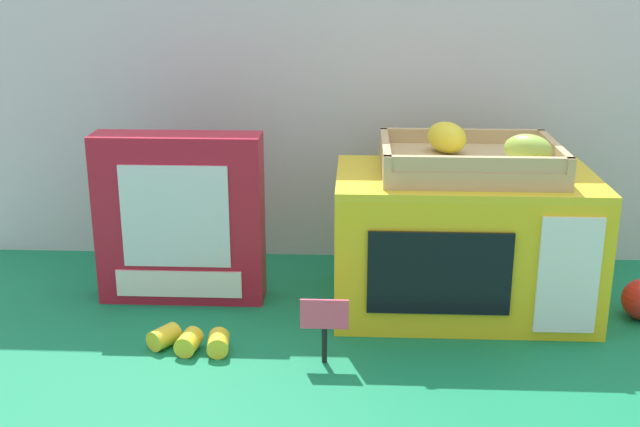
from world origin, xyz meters
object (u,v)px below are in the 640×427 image
object	(u,v)px
price_sign	(324,321)
loose_toy_banana	(190,341)
toy_microwave	(463,242)
cookie_set_box	(180,219)
food_groups_crate	(471,159)

from	to	relation	value
price_sign	loose_toy_banana	distance (m)	0.21
toy_microwave	price_sign	bearing A→B (deg)	-136.62
loose_toy_banana	toy_microwave	bearing A→B (deg)	23.03
loose_toy_banana	cookie_set_box	bearing A→B (deg)	104.57
food_groups_crate	loose_toy_banana	bearing A→B (deg)	-156.09
price_sign	cookie_set_box	bearing A→B (deg)	138.55
price_sign	food_groups_crate	bearing A→B (deg)	43.96
toy_microwave	food_groups_crate	xyz separation A→B (m)	(0.01, 0.01, 0.14)
toy_microwave	food_groups_crate	world-z (taller)	food_groups_crate
toy_microwave	price_sign	world-z (taller)	toy_microwave
food_groups_crate	loose_toy_banana	world-z (taller)	food_groups_crate
toy_microwave	price_sign	size ratio (longest dim) A/B	4.19
toy_microwave	cookie_set_box	xyz separation A→B (m)	(-0.48, 0.02, 0.03)
toy_microwave	food_groups_crate	bearing A→B (deg)	58.16
food_groups_crate	cookie_set_box	size ratio (longest dim) A/B	0.97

